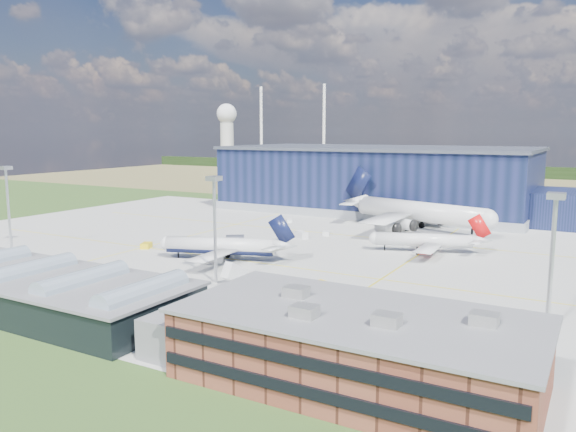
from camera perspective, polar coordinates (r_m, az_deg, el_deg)
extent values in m
plane|color=#34541F|center=(151.96, -3.57, -3.68)|extent=(600.00, 600.00, 0.00)
cube|color=#A3A49E|center=(160.24, -1.61, -3.01)|extent=(220.00, 160.00, 0.06)
cube|color=yellow|center=(143.88, -5.75, -4.37)|extent=(180.00, 0.40, 0.02)
cube|color=yellow|center=(181.69, 2.47, -1.61)|extent=(180.00, 0.40, 0.02)
cube|color=yellow|center=(177.34, -9.94, -1.99)|extent=(0.40, 120.00, 0.02)
cube|color=yellow|center=(144.12, 12.17, -4.50)|extent=(0.40, 120.00, 0.02)
cube|color=olive|center=(355.21, 16.21, 3.04)|extent=(600.00, 220.00, 0.01)
cube|color=black|center=(432.92, 18.71, 4.40)|extent=(600.00, 8.00, 8.00)
cylinder|color=white|center=(489.80, -2.73, 8.91)|extent=(2.40, 2.40, 70.00)
cylinder|color=white|center=(460.60, 3.67, 8.92)|extent=(2.40, 2.40, 70.00)
cylinder|color=silver|center=(516.44, -6.21, 7.19)|extent=(12.00, 12.00, 40.00)
sphere|color=white|center=(516.54, -6.26, 10.29)|extent=(18.00, 18.00, 18.00)
cube|color=#101935|center=(234.69, 9.19, 3.66)|extent=(120.00, 60.00, 25.00)
cube|color=gray|center=(235.86, 9.13, 1.02)|extent=(121.00, 61.00, 3.20)
cube|color=#444956|center=(233.96, 9.27, 6.83)|extent=(122.00, 62.00, 1.20)
cube|color=#101935|center=(216.08, 26.85, 0.69)|extent=(24.00, 30.00, 12.00)
cube|color=brown|center=(74.78, 6.97, -13.25)|extent=(45.00, 22.00, 9.00)
cube|color=slate|center=(73.17, 7.04, -9.83)|extent=(46.00, 23.00, 0.50)
cube|color=black|center=(66.06, 3.02, -17.70)|extent=(44.00, 0.40, 1.40)
cube|color=black|center=(64.58, 3.04, -14.91)|extent=(44.00, 0.40, 1.40)
cube|color=black|center=(85.11, 9.92, -11.64)|extent=(44.00, 0.40, 1.40)
cube|color=black|center=(83.97, 9.98, -9.40)|extent=(44.00, 0.40, 1.40)
cube|color=#A7A7A3|center=(78.74, 0.82, -7.74)|extent=(3.20, 2.60, 1.60)
cube|color=#A7A7A3|center=(68.55, 10.00, -10.39)|extent=(3.20, 2.60, 1.60)
cube|color=#A7A7A3|center=(71.73, 19.31, -9.89)|extent=(3.20, 2.60, 1.60)
cube|color=#A7A7A3|center=(70.59, 1.67, -9.70)|extent=(3.20, 2.60, 1.60)
cube|color=black|center=(115.41, -24.61, -6.89)|extent=(65.00, 22.00, 6.00)
cube|color=slate|center=(114.64, -24.71, -5.34)|extent=(66.00, 23.00, 0.50)
cube|color=slate|center=(87.27, -8.67, -11.09)|extent=(10.00, 18.00, 6.00)
cylinder|color=#8D9EAF|center=(114.59, -24.72, -5.25)|extent=(4.40, 18.00, 4.40)
cylinder|color=#8D9EAF|center=(103.79, -20.15, -6.37)|extent=(4.40, 18.00, 4.40)
cylinder|color=#8D9EAF|center=(93.83, -14.55, -7.68)|extent=(4.40, 18.00, 4.40)
cylinder|color=#BABBC1|center=(171.17, -26.52, 0.55)|extent=(0.70, 0.70, 22.00)
cube|color=#BABBC1|center=(170.12, -26.78, 4.39)|extent=(2.60, 2.60, 1.00)
cylinder|color=#BABBC1|center=(120.09, -7.43, -1.67)|extent=(0.70, 0.70, 22.00)
cube|color=#BABBC1|center=(118.59, -7.54, 3.80)|extent=(2.60, 2.60, 1.00)
cylinder|color=#BABBC1|center=(96.85, 25.16, -4.91)|extent=(0.70, 0.70, 22.00)
cube|color=#BABBC1|center=(94.99, 25.60, 1.86)|extent=(2.60, 2.60, 1.00)
cube|color=yellow|center=(161.13, -14.19, -2.93)|extent=(3.77, 4.47, 1.60)
cube|color=yellow|center=(118.81, 3.18, -6.88)|extent=(2.73, 3.16, 1.15)
cube|color=silver|center=(90.53, 6.23, -11.45)|extent=(6.17, 3.20, 2.59)
cube|color=silver|center=(175.51, 3.89, -1.78)|extent=(3.13, 3.75, 1.39)
cube|color=silver|center=(170.71, 1.38, -1.93)|extent=(5.13, 4.32, 2.16)
cube|color=yellow|center=(198.78, 10.14, -0.67)|extent=(2.24, 3.33, 1.39)
cube|color=silver|center=(200.80, 0.10, -0.46)|extent=(3.41, 3.53, 1.28)
cube|color=silver|center=(88.90, 9.09, -11.91)|extent=(5.84, 4.33, 2.53)
cube|color=silver|center=(118.90, -5.46, -6.32)|extent=(2.81, 5.62, 3.45)
imported|color=#99999E|center=(108.91, 22.93, -9.03)|extent=(3.29, 1.60, 1.08)
imported|color=#99999E|center=(128.89, -22.24, -6.25)|extent=(4.15, 2.85, 1.30)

